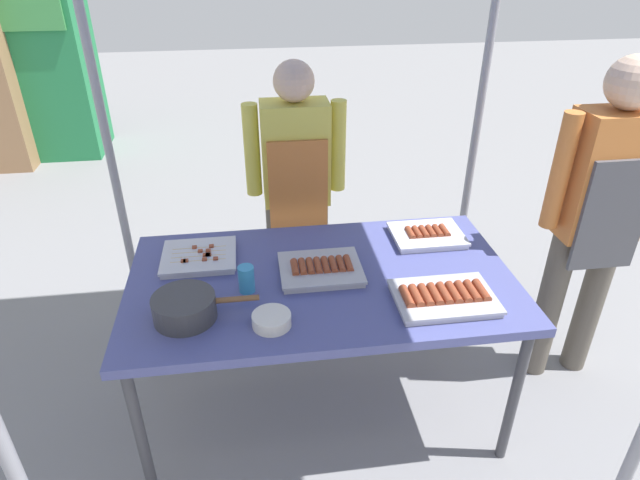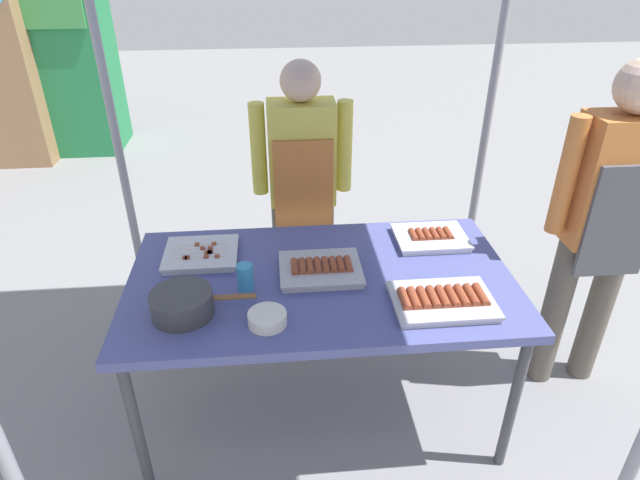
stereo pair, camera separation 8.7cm
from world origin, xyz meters
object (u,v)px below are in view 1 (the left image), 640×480
(cooking_wok, at_px, (185,307))
(vendor_woman, at_px, (296,180))
(tray_pork_links, at_px, (444,297))
(customer_nearby, at_px, (599,207))
(drink_cup_near_edge, at_px, (246,279))
(stall_table, at_px, (322,287))
(tray_grilled_sausages, at_px, (322,269))
(tray_spring_rolls, at_px, (427,235))
(tray_meat_skewers, at_px, (199,257))
(neighbor_stall_right, at_px, (33,63))
(condiment_bowl, at_px, (272,320))

(cooking_wok, bearing_deg, vendor_woman, 61.80)
(tray_pork_links, xyz_separation_m, customer_nearby, (0.81, 0.33, 0.17))
(drink_cup_near_edge, relative_size, customer_nearby, 0.07)
(stall_table, bearing_deg, drink_cup_near_edge, -169.92)
(stall_table, distance_m, tray_pork_links, 0.51)
(vendor_woman, bearing_deg, cooking_wok, 61.80)
(customer_nearby, bearing_deg, tray_grilled_sausages, -176.92)
(customer_nearby, bearing_deg, vendor_woman, 152.98)
(tray_spring_rolls, bearing_deg, tray_meat_skewers, -177.48)
(tray_grilled_sausages, xyz_separation_m, neighbor_stall_right, (-2.27, 3.76, 0.11))
(tray_meat_skewers, distance_m, customer_nearby, 1.78)
(tray_spring_rolls, xyz_separation_m, drink_cup_near_edge, (-0.84, -0.30, 0.04))
(stall_table, bearing_deg, customer_nearby, 4.53)
(condiment_bowl, distance_m, vendor_woman, 1.06)
(tray_meat_skewers, relative_size, neighbor_stall_right, 0.18)
(tray_meat_skewers, xyz_separation_m, neighbor_stall_right, (-1.75, 3.59, 0.12))
(drink_cup_near_edge, height_order, neighbor_stall_right, neighbor_stall_right)
(drink_cup_near_edge, xyz_separation_m, neighbor_stall_right, (-1.95, 3.85, 0.08))
(stall_table, height_order, tray_pork_links, tray_pork_links)
(tray_pork_links, relative_size, condiment_bowl, 2.70)
(cooking_wok, xyz_separation_m, customer_nearby, (1.79, 0.30, 0.14))
(drink_cup_near_edge, bearing_deg, tray_spring_rolls, 19.89)
(tray_meat_skewers, bearing_deg, customer_nearby, -3.39)
(tray_pork_links, distance_m, drink_cup_near_edge, 0.78)
(tray_meat_skewers, bearing_deg, cooking_wok, -93.81)
(tray_pork_links, distance_m, customer_nearby, 0.89)
(tray_meat_skewers, xyz_separation_m, vendor_woman, (0.48, 0.55, 0.10))
(vendor_woman, relative_size, neighbor_stall_right, 0.84)
(tray_spring_rolls, height_order, cooking_wok, cooking_wok)
(tray_pork_links, xyz_separation_m, tray_spring_rolls, (0.09, 0.48, -0.00))
(cooking_wok, relative_size, neighbor_stall_right, 0.22)
(tray_pork_links, relative_size, neighbor_stall_right, 0.22)
(tray_grilled_sausages, distance_m, vendor_woman, 0.73)
(cooking_wok, bearing_deg, tray_pork_links, -2.16)
(tray_pork_links, relative_size, tray_spring_rolls, 1.19)
(tray_pork_links, xyz_separation_m, drink_cup_near_edge, (-0.76, 0.18, 0.03))
(condiment_bowl, bearing_deg, drink_cup_near_edge, 110.15)
(tray_spring_rolls, relative_size, neighbor_stall_right, 0.19)
(tray_grilled_sausages, distance_m, cooking_wok, 0.59)
(tray_grilled_sausages, xyz_separation_m, tray_spring_rolls, (0.53, 0.22, -0.00))
(tray_spring_rolls, height_order, customer_nearby, customer_nearby)
(stall_table, height_order, neighbor_stall_right, neighbor_stall_right)
(condiment_bowl, relative_size, vendor_woman, 0.10)
(drink_cup_near_edge, distance_m, vendor_woman, 0.86)
(drink_cup_near_edge, bearing_deg, neighbor_stall_right, 116.88)
(tray_meat_skewers, xyz_separation_m, cooking_wok, (-0.03, -0.40, 0.03))
(tray_meat_skewers, height_order, tray_spring_rolls, tray_spring_rolls)
(tray_grilled_sausages, distance_m, drink_cup_near_edge, 0.33)
(customer_nearby, bearing_deg, neighbor_stall_right, 133.54)
(tray_meat_skewers, relative_size, customer_nearby, 0.20)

